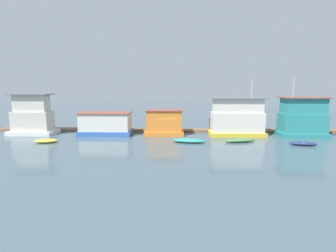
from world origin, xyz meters
The scene contains 14 objects.
ground_plane centered at (0.00, 0.00, 0.00)m, with size 200.00×200.00×0.00m, color #475B66.
dock_walkway centered at (0.00, 3.17, 0.15)m, with size 51.00×2.17×0.30m, color brown.
houseboat_white centered at (-18.77, -0.04, 2.38)m, with size 6.08×3.44×5.58m.
houseboat_blue centered at (-8.58, -0.05, 1.49)m, with size 7.15×3.62×3.09m.
houseboat_orange centered at (-0.53, 0.22, 1.66)m, with size 5.26×3.24×3.45m.
houseboat_yellow centered at (9.23, 0.00, 2.37)m, with size 7.31×3.35×7.56m.
houseboat_teal centered at (17.66, -0.35, 2.43)m, with size 5.96×3.73×7.87m.
dinghy_yellow centered at (-14.32, -5.36, 0.22)m, with size 2.82×1.71×0.44m.
dinghy_teal centered at (2.61, -4.64, 0.24)m, with size 4.13×2.02×0.47m.
dinghy_green centered at (8.76, -4.13, 0.20)m, with size 4.04×1.96×0.40m.
dinghy_navy centered at (15.46, -5.65, 0.22)m, with size 3.08×1.67×0.43m.
mooring_post_centre centered at (-19.04, 1.83, 1.10)m, with size 0.30×0.30×2.20m, color brown.
mooring_post_near_left centered at (5.83, 1.83, 1.07)m, with size 0.26×0.26×2.13m, color brown.
mooring_post_near_right centered at (19.08, 1.83, 1.00)m, with size 0.30×0.30×2.00m, color #846B4C.
Camera 1 is at (1.31, -35.14, 6.73)m, focal length 28.00 mm.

